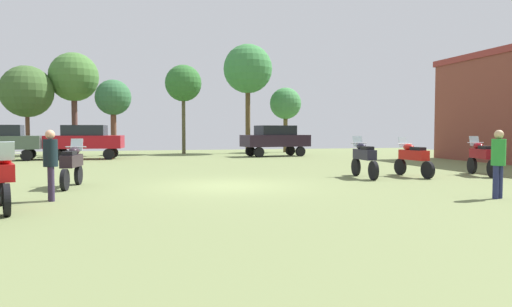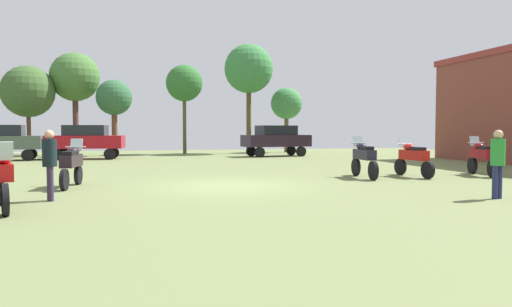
{
  "view_description": "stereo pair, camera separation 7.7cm",
  "coord_description": "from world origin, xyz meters",
  "views": [
    {
      "loc": [
        -2.64,
        -14.3,
        1.76
      ],
      "look_at": [
        1.87,
        3.89,
        0.81
      ],
      "focal_mm": 33.14,
      "sensor_mm": 36.0,
      "label": 1
    },
    {
      "loc": [
        -2.57,
        -14.32,
        1.76
      ],
      "look_at": [
        1.87,
        3.89,
        0.81
      ],
      "focal_mm": 33.14,
      "sensor_mm": 36.0,
      "label": 2
    }
  ],
  "objects": [
    {
      "name": "motorcycle_7",
      "position": [
        -5.48,
        -3.22,
        0.76
      ],
      "size": [
        0.88,
        2.23,
        1.5
      ],
      "rotation": [
        0.0,
        0.0,
        3.45
      ],
      "color": "black",
      "rests_on": "ground"
    },
    {
      "name": "tree_7",
      "position": [
        -4.28,
        18.59,
        3.83
      ],
      "size": [
        2.36,
        2.36,
        5.06
      ],
      "color": "brown",
      "rests_on": "ground"
    },
    {
      "name": "motorcycle_1",
      "position": [
        7.17,
        1.17,
        0.74
      ],
      "size": [
        0.62,
        2.19,
        1.46
      ],
      "rotation": [
        0.0,
        0.0,
        0.1
      ],
      "color": "black",
      "rests_on": "ground"
    },
    {
      "name": "tree_3",
      "position": [
        0.47,
        19.76,
        5.02
      ],
      "size": [
        2.6,
        2.6,
        6.34
      ],
      "color": "#4D4930",
      "rests_on": "ground"
    },
    {
      "name": "ground_plane",
      "position": [
        0.0,
        0.0,
        0.01
      ],
      "size": [
        44.0,
        52.0,
        0.02
      ],
      "color": "olive"
    },
    {
      "name": "tree_6",
      "position": [
        -9.68,
        19.12,
        4.21
      ],
      "size": [
        3.35,
        3.35,
        5.88
      ],
      "color": "brown",
      "rests_on": "ground"
    },
    {
      "name": "motorcycle_2",
      "position": [
        5.24,
        1.26,
        0.76
      ],
      "size": [
        0.62,
        2.26,
        1.5
      ],
      "rotation": [
        0.0,
        0.0,
        -0.07
      ],
      "color": "black",
      "rests_on": "ground"
    },
    {
      "name": "car_2",
      "position": [
        5.96,
        15.18,
        1.19
      ],
      "size": [
        4.53,
        2.44,
        2.0
      ],
      "rotation": [
        0.0,
        0.0,
        1.73
      ],
      "color": "black",
      "rests_on": "ground"
    },
    {
      "name": "person_1",
      "position": [
        -4.74,
        -2.0,
        1.03
      ],
      "size": [
        0.42,
        0.42,
        1.74
      ],
      "rotation": [
        0.0,
        0.0,
        4.98
      ],
      "color": "#302640",
      "rests_on": "ground"
    },
    {
      "name": "tree_4",
      "position": [
        5.16,
        19.64,
        6.16
      ],
      "size": [
        3.58,
        3.58,
        7.98
      ],
      "color": "brown",
      "rests_on": "ground"
    },
    {
      "name": "tree_5",
      "position": [
        8.26,
        20.28,
        3.7
      ],
      "size": [
        2.4,
        2.4,
        4.94
      ],
      "color": "brown",
      "rests_on": "ground"
    },
    {
      "name": "tree_2",
      "position": [
        -6.9,
        19.99,
        5.28
      ],
      "size": [
        3.29,
        3.29,
        6.96
      ],
      "color": "brown",
      "rests_on": "ground"
    },
    {
      "name": "car_3",
      "position": [
        -10.22,
        14.7,
        1.19
      ],
      "size": [
        4.42,
        2.12,
        2.0
      ],
      "rotation": [
        0.0,
        0.0,
        1.65
      ],
      "color": "black",
      "rests_on": "ground"
    },
    {
      "name": "motorcycle_4",
      "position": [
        9.94,
        0.94,
        0.75
      ],
      "size": [
        0.76,
        2.2,
        1.49
      ],
      "rotation": [
        0.0,
        0.0,
        -0.23
      ],
      "color": "black",
      "rests_on": "ground"
    },
    {
      "name": "person_2",
      "position": [
        6.12,
        -4.29,
        1.03
      ],
      "size": [
        0.42,
        0.42,
        1.73
      ],
      "rotation": [
        0.0,
        0.0,
        3.42
      ],
      "color": "navy",
      "rests_on": "ground"
    },
    {
      "name": "motorcycle_3",
      "position": [
        -4.61,
        0.75,
        0.74
      ],
      "size": [
        0.64,
        2.13,
        1.46
      ],
      "rotation": [
        0.0,
        0.0,
        -0.13
      ],
      "color": "black",
      "rests_on": "ground"
    },
    {
      "name": "car_1",
      "position": [
        -5.74,
        15.1,
        1.19
      ],
      "size": [
        4.46,
        2.23,
        2.0
      ],
      "rotation": [
        0.0,
        0.0,
        1.47
      ],
      "color": "black",
      "rests_on": "ground"
    }
  ]
}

